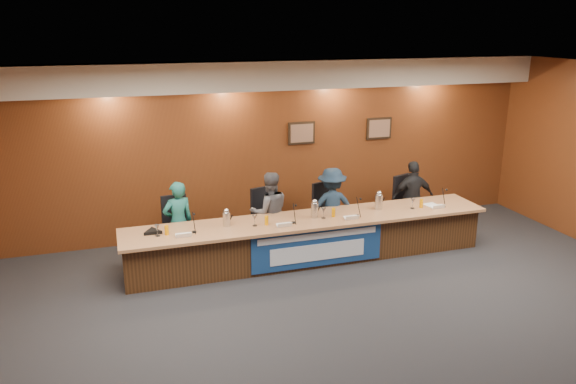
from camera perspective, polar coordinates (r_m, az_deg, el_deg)
The scene contains 40 objects.
floor at distance 7.57m, azimuth 8.47°, elevation -13.73°, with size 10.00×10.00×0.00m, color black.
ceiling at distance 6.56m, azimuth 9.69°, elevation 11.13°, with size 10.00×8.00×0.04m, color silver.
wall_back at distance 10.49m, azimuth -0.75°, elevation 4.58°, with size 10.00×0.04×3.20m, color #5A2A13.
soffit at distance 10.05m, azimuth -0.35°, elevation 11.83°, with size 10.00×0.50×0.50m, color beige.
dais_body at distance 9.40m, azimuth 2.15°, elevation -4.89°, with size 6.00×0.80×0.70m, color #402512.
dais_top at distance 9.22m, azimuth 2.28°, elevation -2.83°, with size 6.10×0.95×0.05m, color #A16C43.
banner at distance 9.03m, azimuth 3.05°, elevation -5.63°, with size 2.20×0.02×0.65m, color navy.
banner_text_upper at distance 8.94m, azimuth 3.10°, elevation -4.48°, with size 2.00×0.01×0.10m, color silver.
banner_text_lower at distance 9.05m, azimuth 3.07°, elevation -6.13°, with size 1.60×0.01×0.28m, color silver.
wall_photo_left at distance 10.53m, azimuth 1.38°, elevation 6.01°, with size 0.52×0.04×0.42m, color black.
wall_photo_right at distance 11.15m, azimuth 9.23°, elevation 6.41°, with size 0.52×0.04×0.42m, color black.
panelist_a at distance 9.35m, azimuth -11.08°, elevation -3.06°, with size 0.51×0.33×1.39m, color #1A5E56.
panelist_b at distance 9.63m, azimuth -1.87°, elevation -2.07°, with size 0.69×0.54×1.42m, color #504F55.
panelist_c at distance 9.99m, azimuth 4.45°, elevation -1.47°, with size 0.90×0.52×1.40m, color #15263A.
panelist_d at distance 10.68m, azimuth 12.54°, elevation -0.60°, with size 0.82×0.34×1.40m, color black.
office_chair_a at distance 9.52m, azimuth -11.08°, elevation -4.08°, with size 0.48×0.48×0.08m, color black.
office_chair_b at distance 9.79m, azimuth -2.02°, elevation -3.16°, with size 0.48×0.48×0.08m, color black.
office_chair_c at distance 10.14m, azimuth 4.21°, elevation -2.48°, with size 0.48×0.48×0.08m, color black.
office_chair_d at distance 10.83m, azimuth 12.20°, elevation -1.56°, with size 0.48×0.48×0.08m, color black.
nameplate_a at distance 8.52m, azimuth -10.52°, elevation -4.31°, with size 0.24×0.06×0.09m, color white.
microphone_a at distance 8.71m, azimuth -9.51°, elevation -4.03°, with size 0.07×0.07×0.02m, color black.
juice_glass_a at distance 8.67m, azimuth -12.23°, elevation -3.81°, with size 0.06×0.06×0.15m, color orange.
water_glass_a at distance 8.65m, azimuth -13.13°, elevation -3.83°, with size 0.08×0.08×0.18m, color silver.
nameplate_b at distance 8.79m, azimuth -0.33°, elevation -3.34°, with size 0.24×0.06×0.09m, color white.
microphone_b at distance 8.98m, azimuth 0.58°, elevation -3.12°, with size 0.07×0.07×0.02m, color black.
juice_glass_b at distance 8.89m, azimuth -2.20°, elevation -2.91°, with size 0.06×0.06×0.15m, color orange.
water_glass_b at distance 8.86m, azimuth -3.40°, elevation -2.90°, with size 0.08×0.08×0.18m, color silver.
nameplate_c at distance 9.18m, azimuth 6.55°, elevation -2.57°, with size 0.24×0.06×0.09m, color white.
microphone_c at distance 9.37m, azimuth 7.05°, elevation -2.39°, with size 0.07×0.07×0.02m, color black.
juice_glass_c at distance 9.29m, azimuth 4.64°, elevation -2.08°, with size 0.06×0.06×0.15m, color orange.
water_glass_c at distance 9.20m, azimuth 3.63°, elevation -2.15°, with size 0.08×0.08×0.18m, color silver.
nameplate_d at distance 10.00m, azimuth 15.09°, elevation -1.42°, with size 0.24×0.06×0.09m, color white.
microphone_d at distance 10.16m, azimuth 15.36°, elevation -1.35°, with size 0.07×0.07×0.02m, color black.
juice_glass_d at distance 9.98m, azimuth 13.39°, elevation -1.14°, with size 0.06×0.06×0.15m, color orange.
water_glass_d at distance 9.89m, azimuth 12.55°, elevation -1.16°, with size 0.08×0.08×0.18m, color silver.
carafe_left at distance 8.88m, azimuth -6.26°, elevation -2.77°, with size 0.12×0.12×0.23m, color silver.
carafe_mid at distance 9.21m, azimuth 2.71°, elevation -1.87°, with size 0.12×0.12×0.25m, color silver.
carafe_right at distance 9.73m, azimuth 9.20°, elevation -1.02°, with size 0.13×0.13×0.26m, color silver.
speakerphone at distance 8.81m, azimuth -13.58°, elevation -3.93°, with size 0.32×0.32×0.05m, color black.
paper_stack at distance 10.16m, azimuth 14.50°, elevation -1.34°, with size 0.22×0.30×0.01m, color white.
Camera 1 is at (-3.00, -5.80, 3.82)m, focal length 35.00 mm.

